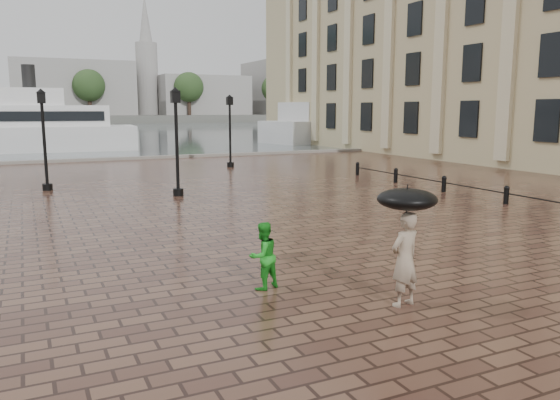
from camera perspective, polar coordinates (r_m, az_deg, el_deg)
name	(u,v)px	position (r m, az deg, el deg)	size (l,w,h in m)	color
ground	(215,320)	(9.84, -6.77, -12.35)	(300.00, 300.00, 0.00)	#3C231B
harbour_water	(42,131)	(100.80, -23.63, 6.63)	(240.00, 240.00, 0.00)	#40494E
quay_edge	(70,162)	(40.96, -21.08, 3.74)	(80.00, 0.60, 0.30)	slate
far_shore	(34,119)	(168.74, -24.36, 7.76)	(300.00, 60.00, 2.00)	#4C4C47
distant_skyline	(209,89)	(166.78, -7.42, 11.41)	(102.50, 22.00, 33.00)	gray
far_trees	(33,85)	(146.84, -24.43, 10.91)	(188.00, 8.00, 13.50)	#2D2119
bollard_row	(506,194)	(22.90, 22.58, 0.59)	(0.22, 21.22, 0.73)	black
street_lamps	(54,139)	(26.36, -22.52, 5.89)	(21.44, 14.44, 4.40)	black
adult_pedestrian	(405,259)	(10.44, 12.90, -6.05)	(0.65, 0.43, 1.79)	gray
child_pedestrian	(263,256)	(11.18, -1.79, -5.85)	(0.68, 0.53, 1.39)	#1B931F
ferry_far	(357,119)	(65.55, 8.09, 8.34)	(25.48, 11.58, 8.13)	silver
umbrella	(407,199)	(10.20, 13.14, 0.08)	(1.10, 1.10, 1.17)	black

